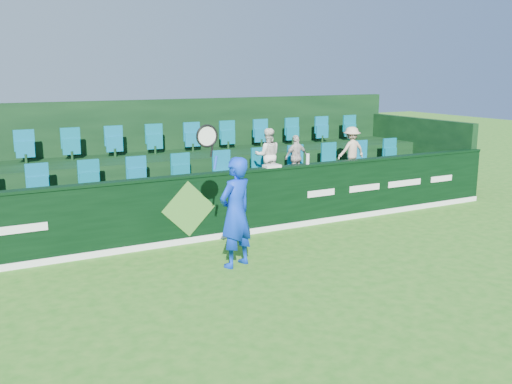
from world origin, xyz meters
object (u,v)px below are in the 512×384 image
drinks_bottle (308,159)px  spectator_middle (296,157)px  tennis_player (235,212)px  spectator_left (268,155)px  towel (272,166)px  spectator_right (351,150)px

drinks_bottle → spectator_middle: bearing=69.7°
spectator_middle → tennis_player: bearing=40.8°
spectator_left → drinks_bottle: size_ratio=5.43×
tennis_player → spectator_middle: 4.13m
spectator_middle → towel: bearing=38.2°
towel → spectator_left: bearing=64.9°
tennis_player → spectator_right: bearing=31.6°
spectator_right → spectator_left: bearing=-0.7°
tennis_player → towel: bearing=45.3°
spectator_right → tennis_player: bearing=30.9°
spectator_middle → drinks_bottle: size_ratio=4.59×
spectator_left → spectator_middle: spectator_left is taller
spectator_left → spectator_middle: bearing=-158.4°
tennis_player → spectator_left: tennis_player is taller
spectator_right → towel: spectator_right is taller
drinks_bottle → towel: bearing=180.0°
tennis_player → spectator_middle: bearing=43.4°
spectator_middle → towel: size_ratio=3.05×
spectator_middle → drinks_bottle: 1.20m
towel → drinks_bottle: 0.89m
spectator_middle → towel: spectator_middle is taller
tennis_player → drinks_bottle: (2.57, 1.71, 0.49)m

